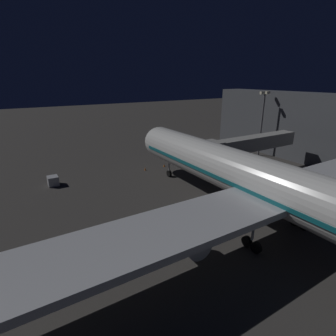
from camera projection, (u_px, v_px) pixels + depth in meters
ground_plane at (219, 205)px, 38.53m from camera, size 320.00×320.00×0.00m
airliner_at_gate at (287, 193)px, 28.32m from camera, size 58.54×61.56×18.79m
jet_bridge at (244, 145)px, 48.14m from camera, size 22.13×3.40×7.45m
apron_floodlight_mast at (262, 118)px, 60.28m from camera, size 2.90×0.50×14.60m
baggage_container_near_belt at (53, 181)px, 45.26m from camera, size 1.68×1.89×1.60m
traffic_cone_nose_port at (164, 165)px, 54.97m from camera, size 0.36×0.36×0.55m
traffic_cone_nose_starboard at (145, 169)px, 52.80m from camera, size 0.36×0.36×0.55m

